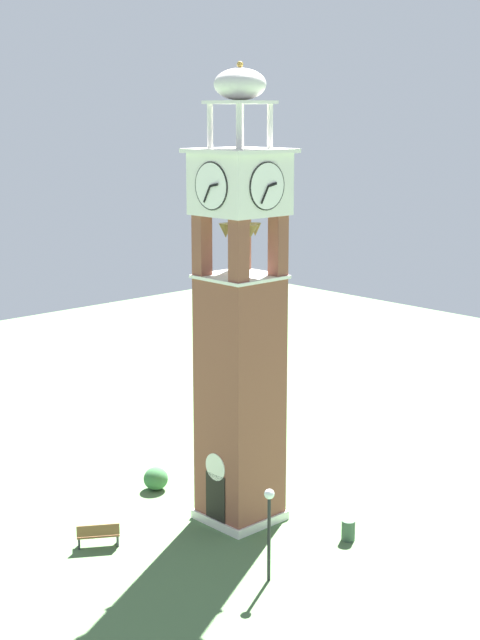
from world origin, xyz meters
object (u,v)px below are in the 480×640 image
clock_tower (240,338)px  trash_bin (348,530)px  park_bench (98,535)px  lamp_post (269,517)px

clock_tower → trash_bin: size_ratio=22.35×
clock_tower → park_bench: (-1.80, -5.65, -7.03)m
park_bench → lamp_post: 7.14m
lamp_post → trash_bin: bearing=92.3°
park_bench → trash_bin: (6.08, 7.33, -0.08)m
lamp_post → trash_bin: lamp_post is taller
lamp_post → trash_bin: (-0.18, 4.48, -2.01)m
clock_tower → park_bench: bearing=-107.6°
park_bench → lamp_post: lamp_post is taller
lamp_post → trash_bin: 4.91m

